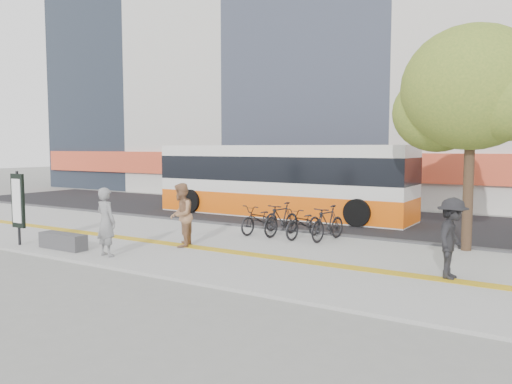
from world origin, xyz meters
The scene contains 13 objects.
ground centered at (0.00, 0.00, 0.00)m, with size 120.00×120.00×0.00m, color gray.
sidewalk centered at (0.00, 1.50, 0.04)m, with size 40.00×7.00×0.08m, color gray.
tactile_strip centered at (0.00, 1.00, 0.09)m, with size 40.00×0.45×0.01m, color gold.
street centered at (0.00, 9.00, 0.03)m, with size 40.00×8.00×0.06m, color black.
curb centered at (0.00, 5.00, 0.07)m, with size 40.00×0.25×0.14m, color #373739.
bench centered at (-2.60, -1.20, 0.30)m, with size 1.60×0.45×0.45m, color #373739.
signboard centered at (-4.20, -1.51, 1.37)m, with size 0.55×0.10×2.20m.
street_tree centered at (7.18, 4.82, 4.51)m, with size 4.40×3.80×6.31m.
bus centered at (-0.95, 8.50, 1.47)m, with size 11.27×2.67×3.00m.
bicycle_row centered at (2.01, 4.00, 0.60)m, with size 3.30×1.94×1.09m.
seated_woman centered at (-0.80, -1.20, 1.00)m, with size 0.67×0.44×1.84m, color black.
pedestrian_tan centered at (0.03, 0.87, 1.01)m, with size 0.90×0.70×1.86m, color #9D6E4C.
pedestrian_dark centered at (7.48, 1.20, 0.98)m, with size 1.16×0.67×1.80m, color black.
Camera 1 is at (9.67, -10.45, 2.97)m, focal length 35.76 mm.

